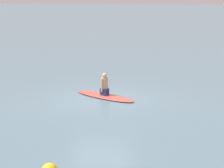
{
  "coord_description": "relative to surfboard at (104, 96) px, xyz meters",
  "views": [
    {
      "loc": [
        -3.92,
        14.29,
        4.01
      ],
      "look_at": [
        -0.32,
        -0.5,
        0.55
      ],
      "focal_mm": 61.87,
      "sensor_mm": 36.0,
      "label": 1
    }
  ],
  "objects": [
    {
      "name": "ground_plane",
      "position": [
        0.01,
        0.47,
        -0.04
      ],
      "size": [
        400.0,
        400.0,
        0.0
      ],
      "primitive_type": "plane",
      "color": "slate"
    },
    {
      "name": "surfboard",
      "position": [
        0.0,
        0.0,
        0.0
      ],
      "size": [
        2.96,
        1.96,
        0.08
      ],
      "primitive_type": "ellipsoid",
      "rotation": [
        0.0,
        0.0,
        2.7
      ],
      "color": "#D84C3F",
      "rests_on": "ground"
    },
    {
      "name": "person_paddler",
      "position": [
        0.0,
        -0.0,
        0.46
      ],
      "size": [
        0.38,
        0.39,
        0.91
      ],
      "rotation": [
        0.0,
        0.0,
        2.7
      ],
      "color": "navy",
      "rests_on": "surfboard"
    }
  ]
}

